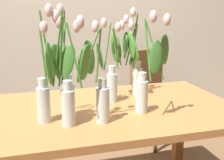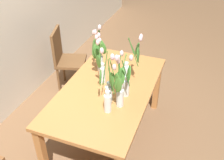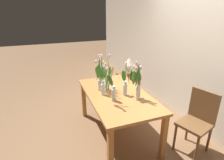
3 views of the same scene
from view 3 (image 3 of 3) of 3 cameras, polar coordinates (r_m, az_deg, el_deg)
The scene contains 14 objects.
ground_plane at distance 3.33m, azimuth 1.47°, elevation -15.75°, with size 18.00×18.00×0.00m, color brown.
room_wall_rear at distance 3.52m, azimuth 24.00°, elevation 8.75°, with size 9.00×0.10×2.70m, color beige.
dining_table at distance 2.99m, azimuth 1.59°, elevation -5.79°, with size 1.60×0.90×0.74m.
tulip_vase_0 at distance 3.03m, azimuth -1.64°, elevation 0.31°, with size 0.15×0.21×0.59m.
tulip_vase_1 at distance 3.11m, azimuth -3.03°, elevation 0.82°, with size 0.14×0.12×0.59m.
tulip_vase_2 at distance 2.72m, azimuth 7.65°, elevation -1.30°, with size 0.14×0.19×0.58m.
tulip_vase_3 at distance 2.83m, azimuth 4.57°, elevation -0.86°, with size 0.23×0.17×0.52m.
tulip_vase_4 at distance 3.00m, azimuth -3.89°, elevation 0.61°, with size 0.24×0.13×0.58m.
tulip_vase_5 at distance 2.63m, azimuth -0.02°, elevation -2.88°, with size 0.17×0.19×0.56m.
tulip_vase_6 at distance 2.87m, azimuth -2.62°, elevation -1.00°, with size 0.18×0.12×0.51m.
dining_chair at distance 3.00m, azimuth 24.75°, elevation -10.56°, with size 0.50×0.50×0.93m.
side_table at distance 4.39m, azimuth 4.93°, elevation 0.24°, with size 0.44×0.44×0.55m.
table_lamp at distance 4.27m, azimuth 5.30°, elevation 5.63°, with size 0.22×0.22×0.40m.
pillar_candle at distance 4.20m, azimuth 5.02°, elevation 1.50°, with size 0.06×0.06×0.07m, color #B72D23.
Camera 3 is at (2.45, -1.02, 2.02)m, focal length 29.95 mm.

